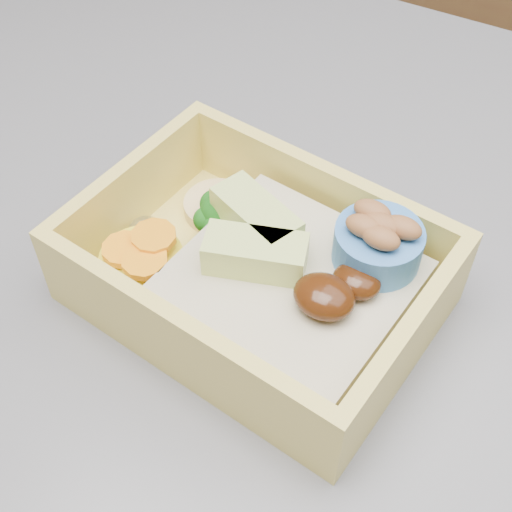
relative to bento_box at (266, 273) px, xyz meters
The scene contains 1 object.
bento_box is the anchor object (origin of this frame).
Camera 1 is at (-0.02, -0.26, 1.26)m, focal length 50.00 mm.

